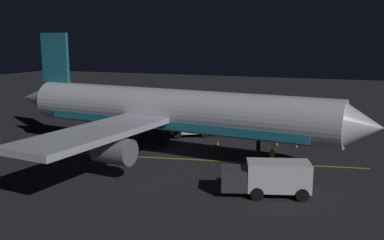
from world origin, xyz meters
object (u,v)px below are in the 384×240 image
Objects in this scene: catering_truck at (196,126)px; traffic_cone_far at (296,145)px; traffic_cone_near_left at (218,143)px; traffic_cone_under_wing at (277,143)px; baggage_truck at (269,178)px; airliner at (167,111)px; ground_crew_worker at (272,158)px; traffic_cone_near_right at (255,188)px.

catering_truck is 11.55m from traffic_cone_far.
traffic_cone_under_wing is at bearing 111.37° from traffic_cone_near_left.
baggage_truck is at bearing 31.96° from traffic_cone_near_left.
airliner is 69.38× the size of traffic_cone_far.
ground_crew_worker reaches higher than traffic_cone_under_wing.
traffic_cone_near_right is 1.00× the size of traffic_cone_under_wing.
traffic_cone_under_wing is (-8.17, -1.03, -0.64)m from ground_crew_worker.
baggage_truck is at bearing 65.46° from traffic_cone_near_right.
baggage_truck is at bearing 7.91° from traffic_cone_under_wing.
ground_crew_worker reaches higher than traffic_cone_far.
catering_truck reaches higher than traffic_cone_far.
traffic_cone_under_wing is (-14.69, -2.04, -1.02)m from baggage_truck.
ground_crew_worker is 3.16× the size of traffic_cone_near_left.
ground_crew_worker is at bearing 48.71° from traffic_cone_near_left.
catering_truck is 11.63× the size of traffic_cone_near_left.
traffic_cone_under_wing is at bearing 127.18° from airliner.
ground_crew_worker is at bearing -7.07° from traffic_cone_far.
traffic_cone_near_right is at bearing -4.52° from traffic_cone_far.
traffic_cone_near_left is 8.03m from traffic_cone_far.
traffic_cone_near_right is 1.00× the size of traffic_cone_far.
traffic_cone_far is (-14.54, -0.02, -1.02)m from baggage_truck.
traffic_cone_under_wing is (-7.05, 9.29, -3.89)m from airliner.
baggage_truck is 14.57m from traffic_cone_far.
traffic_cone_far is at bearing 172.93° from ground_crew_worker.
airliner reaches higher than catering_truck.
ground_crew_worker reaches higher than traffic_cone_near_left.
catering_truck reaches higher than traffic_cone_near_right.
ground_crew_worker is 6.04m from traffic_cone_near_right.
traffic_cone_under_wing is at bearing -172.81° from ground_crew_worker.
ground_crew_worker reaches higher than traffic_cone_near_right.
traffic_cone_far is (-14.02, 1.11, 0.00)m from traffic_cone_near_right.
baggage_truck is 11.76× the size of traffic_cone_near_left.
traffic_cone_near_right is at bearing 3.70° from traffic_cone_under_wing.
traffic_cone_near_right is at bearing -1.09° from ground_crew_worker.
airliner is 7.14m from traffic_cone_near_left.
airliner is 13.04m from traffic_cone_near_right.
airliner is 13.96m from baggage_truck.
traffic_cone_near_right is (6.00, -0.11, -0.64)m from ground_crew_worker.
traffic_cone_far is at bearing 85.85° from traffic_cone_under_wing.
baggage_truck is at bearing 56.01° from airliner.
baggage_truck is at bearing 8.82° from ground_crew_worker.
traffic_cone_near_left is 1.00× the size of traffic_cone_far.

